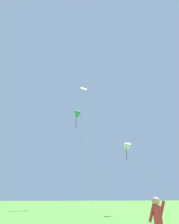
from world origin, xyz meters
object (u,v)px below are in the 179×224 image
kite_yellow_diamond (84,93)px  person_child_small (158,223)px  kite_white_distant (126,145)px  kite_green_small (76,112)px

kite_yellow_diamond → person_child_small: size_ratio=15.17×
person_child_small → kite_white_distant: bearing=60.4°
kite_green_small → person_child_small: kite_green_small is taller
kite_white_distant → kite_green_small: size_ratio=0.44×
kite_yellow_diamond → kite_green_small: size_ratio=1.30×
kite_white_distant → kite_green_small: bearing=97.7°
kite_white_distant → person_child_small: (-9.14, -16.07, -6.92)m
kite_green_small → person_child_small: size_ratio=11.70×
kite_green_small → kite_white_distant: bearing=-82.3°
kite_white_distant → person_child_small: size_ratio=5.16×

